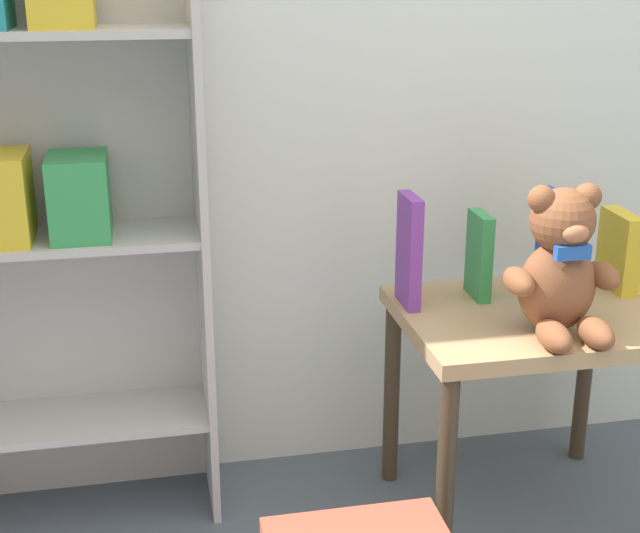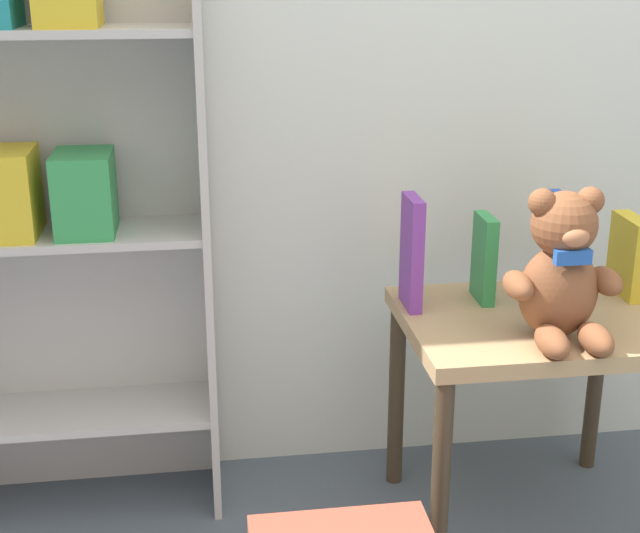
% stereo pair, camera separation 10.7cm
% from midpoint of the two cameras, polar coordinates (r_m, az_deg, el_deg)
% --- Properties ---
extents(bookshelf_side, '(0.71, 0.25, 1.39)m').
position_cam_midpoint_polar(bookshelf_side, '(2.08, -18.79, 4.37)').
color(bookshelf_side, '#BCB7B2').
rests_on(bookshelf_side, ground_plane).
extents(display_table, '(0.59, 0.47, 0.53)m').
position_cam_midpoint_polar(display_table, '(2.10, 11.84, -4.90)').
color(display_table, tan).
rests_on(display_table, ground_plane).
extents(teddy_bear, '(0.25, 0.22, 0.32)m').
position_cam_midpoint_polar(teddy_bear, '(1.91, 13.63, -0.07)').
color(teddy_bear, brown).
rests_on(teddy_bear, display_table).
extents(book_standing_purple, '(0.03, 0.12, 0.26)m').
position_cam_midpoint_polar(book_standing_purple, '(2.03, 4.22, 0.99)').
color(book_standing_purple, purple).
rests_on(book_standing_purple, display_table).
extents(book_standing_green, '(0.03, 0.11, 0.20)m').
position_cam_midpoint_polar(book_standing_green, '(2.10, 8.72, 0.69)').
color(book_standing_green, '#33934C').
rests_on(book_standing_green, display_table).
extents(book_standing_blue, '(0.03, 0.13, 0.25)m').
position_cam_midpoint_polar(book_standing_blue, '(2.15, 13.35, 1.41)').
color(book_standing_blue, '#2D51B7').
rests_on(book_standing_blue, display_table).
extents(book_standing_yellow, '(0.05, 0.15, 0.19)m').
position_cam_midpoint_polar(book_standing_yellow, '(2.24, 17.32, 0.96)').
color(book_standing_yellow, gold).
rests_on(book_standing_yellow, display_table).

